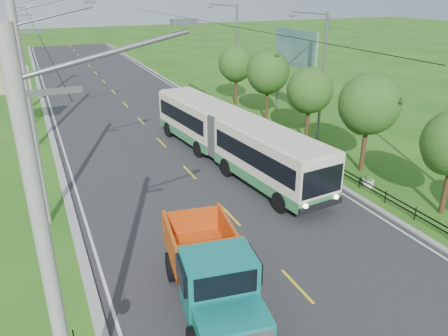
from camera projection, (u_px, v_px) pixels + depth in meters
ground at (297, 286)px, 16.55m from camera, size 240.00×240.00×0.00m
road at (154, 135)px, 33.40m from camera, size 14.00×120.00×0.02m
curb_left at (54, 147)px, 30.67m from camera, size 0.40×120.00×0.15m
curb_right at (238, 123)px, 36.07m from camera, size 0.30×120.00×0.10m
edge_line_left at (63, 147)px, 30.89m from camera, size 0.12×120.00×0.00m
edge_line_right at (232, 124)px, 35.89m from camera, size 0.12×120.00×0.00m
centre_dash at (297, 286)px, 16.54m from camera, size 0.12×2.20×0.00m
railing_right at (285, 141)px, 31.24m from camera, size 0.04×40.00×0.60m
pole_nearest at (54, 279)px, 9.02m from camera, size 3.51×0.44×10.00m
pole_near at (31, 121)px, 19.06m from camera, size 3.51×0.32×10.00m
pole_mid at (25, 74)px, 29.17m from camera, size 3.51×0.32×10.00m
pole_far at (22, 51)px, 39.28m from camera, size 3.51×0.32×10.00m
tree_third at (368, 107)px, 25.58m from camera, size 3.60×3.62×6.00m
tree_fourth at (309, 92)px, 30.79m from camera, size 3.24×3.31×5.40m
tree_fifth at (267, 74)px, 35.74m from camera, size 3.48×3.52×5.80m
tree_back at (236, 65)px, 40.87m from camera, size 3.30×3.36×5.50m
streetlight_mid at (321, 73)px, 30.46m from camera, size 3.02×0.20×9.07m
streetlight_far at (235, 49)px, 42.25m from camera, size 3.02×0.20×9.07m
planter_near at (368, 182)px, 24.73m from camera, size 0.64×0.64×0.67m
planter_mid at (292, 140)px, 31.47m from camera, size 0.64×0.64×0.67m
planter_far at (243, 113)px, 38.21m from camera, size 0.64×0.64×0.67m
billboard_left at (9, 85)px, 31.71m from camera, size 3.00×0.20×5.20m
billboard_right at (295, 54)px, 35.97m from camera, size 0.24×6.00×7.30m
bus at (231, 135)px, 27.21m from camera, size 4.47×16.91×3.23m
dump_truck at (212, 270)px, 14.93m from camera, size 3.31×6.72×2.71m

